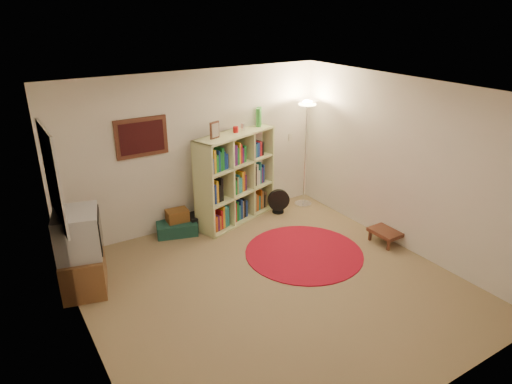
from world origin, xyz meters
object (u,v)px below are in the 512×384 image
at_px(suitcase, 177,228).
at_px(side_table, 388,231).
at_px(bookshelf, 234,179).
at_px(tv_stand, 81,253).
at_px(floor_fan, 278,201).
at_px(floor_lamp, 307,119).

xyz_separation_m(suitcase, side_table, (2.64, -1.98, 0.08)).
height_order(bookshelf, tv_stand, bookshelf).
bearing_deg(bookshelf, suitcase, 158.58).
distance_m(bookshelf, floor_fan, 0.95).
bearing_deg(side_table, tv_stand, 164.25).
distance_m(floor_fan, tv_stand, 3.46).
bearing_deg(floor_lamp, side_table, -82.42).
bearing_deg(floor_lamp, bookshelf, 174.97).
xyz_separation_m(floor_fan, side_table, (0.82, -1.77, -0.04)).
relative_size(floor_lamp, tv_stand, 1.76).
xyz_separation_m(floor_lamp, side_table, (0.24, -1.81, -1.41)).
bearing_deg(suitcase, tv_stand, -136.30).
relative_size(bookshelf, tv_stand, 1.68).
height_order(bookshelf, side_table, bookshelf).
relative_size(suitcase, side_table, 1.52).
height_order(floor_fan, tv_stand, tv_stand).
relative_size(floor_lamp, floor_fan, 4.39).
distance_m(bookshelf, floor_lamp, 1.61).
height_order(bookshelf, floor_fan, bookshelf).
distance_m(tv_stand, suitcase, 1.82).
height_order(tv_stand, side_table, tv_stand).
xyz_separation_m(floor_lamp, tv_stand, (-3.99, -0.62, -1.06)).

